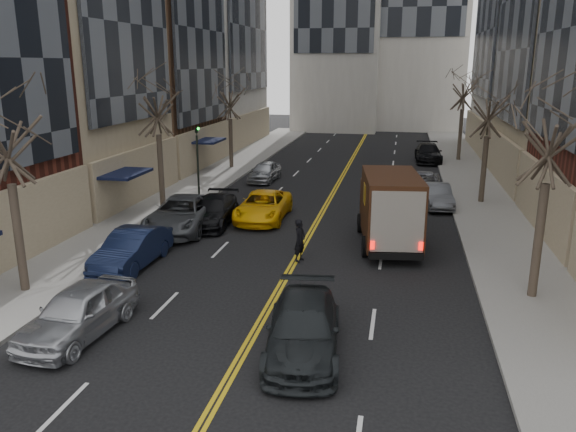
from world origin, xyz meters
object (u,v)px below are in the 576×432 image
object	(u,v)px
ups_truck	(389,209)
pedestrian	(300,240)
taxi	(263,206)
observer_sedan	(303,329)

from	to	relation	value
ups_truck	pedestrian	world-z (taller)	ups_truck
taxi	pedestrian	bearing A→B (deg)	-64.24
observer_sedan	pedestrian	xyz separation A→B (m)	(-1.46, 7.49, 0.16)
pedestrian	observer_sedan	bearing A→B (deg)	-149.67
pedestrian	ups_truck	bearing A→B (deg)	-32.03
ups_truck	observer_sedan	xyz separation A→B (m)	(-2.06, -10.31, -0.96)
observer_sedan	pedestrian	size ratio (longest dim) A/B	2.92
observer_sedan	pedestrian	world-z (taller)	pedestrian
ups_truck	taxi	bearing A→B (deg)	147.10
ups_truck	taxi	size ratio (longest dim) A/B	1.23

